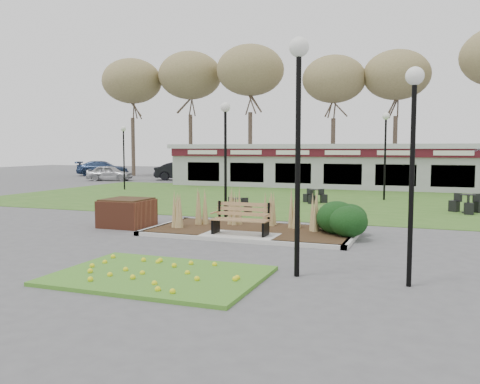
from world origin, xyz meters
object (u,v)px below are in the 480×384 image
(lamp_post_near_left, at_px, (298,104))
(car_black, at_px, (182,171))
(lamp_post_far_right, at_px, (386,136))
(lamp_post_near_right, at_px, (413,128))
(brick_planter, at_px, (127,212))
(food_pavilion, at_px, (346,166))
(bistro_set_a, at_px, (314,198))
(lamp_post_far_left, at_px, (124,143))
(bistro_set_c, at_px, (467,207))
(park_bench, at_px, (241,218))
(car_blue, at_px, (103,168))
(car_silver, at_px, (110,173))
(bistro_set_b, at_px, (236,209))
(lamp_post_mid_left, at_px, (225,135))

(lamp_post_near_left, relative_size, car_black, 1.09)
(car_black, bearing_deg, lamp_post_far_right, -145.60)
(lamp_post_near_right, bearing_deg, car_black, 124.54)
(brick_planter, height_order, lamp_post_near_right, lamp_post_near_right)
(food_pavilion, relative_size, bistro_set_a, 20.14)
(food_pavilion, relative_size, lamp_post_far_left, 6.13)
(brick_planter, bearing_deg, car_black, 112.80)
(food_pavilion, distance_m, bistro_set_a, 9.72)
(lamp_post_near_left, xyz_separation_m, bistro_set_c, (4.00, 12.32, -3.27))
(lamp_post_near_right, xyz_separation_m, lamp_post_far_left, (-17.78, 17.35, -0.10))
(park_bench, relative_size, lamp_post_far_right, 0.38)
(bistro_set_c, distance_m, car_blue, 35.57)
(lamp_post_far_left, height_order, car_blue, lamp_post_far_left)
(brick_planter, xyz_separation_m, lamp_post_near_left, (7.02, -4.50, 3.07))
(car_silver, xyz_separation_m, car_blue, (-4.93, 5.97, 0.08))
(car_silver, bearing_deg, lamp_post_far_right, -126.06)
(bistro_set_b, bearing_deg, lamp_post_mid_left, -80.85)
(car_blue, bearing_deg, bistro_set_b, -156.96)
(bistro_set_c, height_order, car_silver, car_silver)
(park_bench, height_order, brick_planter, park_bench)
(bistro_set_b, xyz_separation_m, car_black, (-12.01, 18.85, 0.50))
(lamp_post_near_left, xyz_separation_m, car_blue, (-26.59, 30.47, -2.84))
(lamp_post_near_left, relative_size, lamp_post_far_left, 1.21)
(brick_planter, relative_size, car_black, 0.34)
(lamp_post_near_left, bearing_deg, bistro_set_c, 72.03)
(car_black, distance_m, car_blue, 10.44)
(bistro_set_c, bearing_deg, food_pavilion, 120.69)
(lamp_post_far_left, bearing_deg, lamp_post_far_right, -3.20)
(brick_planter, bearing_deg, park_bench, -9.69)
(bistro_set_b, relative_size, bistro_set_c, 0.86)
(park_bench, bearing_deg, bistro_set_a, 90.07)
(lamp_post_near_right, bearing_deg, bistro_set_b, 128.73)
(lamp_post_far_left, bearing_deg, bistro_set_c, -14.41)
(car_black, bearing_deg, lamp_post_far_left, 163.01)
(lamp_post_far_left, height_order, bistro_set_b, lamp_post_far_left)
(food_pavilion, bearing_deg, car_silver, 176.88)
(lamp_post_near_right, distance_m, car_black, 33.28)
(bistro_set_b, height_order, car_black, car_black)
(brick_planter, bearing_deg, bistro_set_b, 58.94)
(park_bench, xyz_separation_m, bistro_set_a, (-0.01, 10.07, -0.35))
(park_bench, bearing_deg, food_pavilion, 90.00)
(brick_planter, height_order, food_pavilion, food_pavilion)
(lamp_post_near_left, bearing_deg, lamp_post_far_left, 131.92)
(lamp_post_near_right, bearing_deg, bistro_set_c, 81.74)
(lamp_post_far_left, relative_size, bistro_set_b, 3.28)
(food_pavilion, relative_size, bistro_set_c, 17.34)
(food_pavilion, relative_size, lamp_post_mid_left, 5.77)
(car_black, bearing_deg, park_bench, -172.28)
(park_bench, xyz_separation_m, lamp_post_mid_left, (-1.70, 2.95, 2.52))
(brick_planter, relative_size, bistro_set_a, 1.23)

